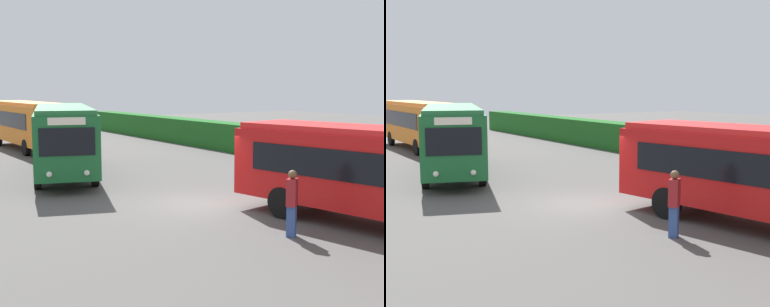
# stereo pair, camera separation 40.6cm
# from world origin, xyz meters

# --- Properties ---
(ground_plane) EXTENTS (109.86, 109.86, 0.00)m
(ground_plane) POSITION_xyz_m (0.00, 0.00, 0.00)
(ground_plane) COLOR #514F4C
(bus_orange) EXTENTS (10.65, 2.62, 3.17)m
(bus_orange) POSITION_xyz_m (-20.15, -0.52, 1.83)
(bus_orange) COLOR orange
(bus_orange) RESTS_ON ground_plane
(bus_green) EXTENTS (10.58, 5.40, 3.24)m
(bus_green) POSITION_xyz_m (-8.69, -1.90, 1.87)
(bus_green) COLOR #19602D
(bus_green) RESTS_ON ground_plane
(person_left) EXTENTS (0.45, 0.48, 1.86)m
(person_left) POSITION_xyz_m (4.66, 0.01, 0.99)
(person_left) COLOR #334C8C
(person_left) RESTS_ON ground_plane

